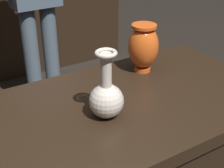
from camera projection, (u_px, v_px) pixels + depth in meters
The scene contains 2 objects.
vase_centerpiece at pixel (106, 97), 1.06m from camera, with size 0.12×0.12×0.23m.
vase_tall_behind at pixel (143, 46), 1.35m from camera, with size 0.13×0.13×0.20m.
Camera 1 is at (-0.54, -0.83, 1.41)m, focal length 52.40 mm.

